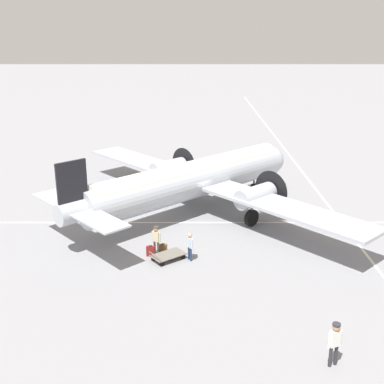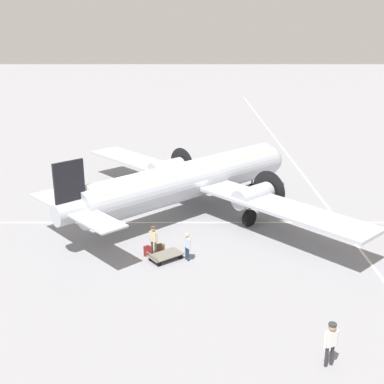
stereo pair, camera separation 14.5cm
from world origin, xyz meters
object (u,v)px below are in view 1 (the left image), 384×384
Objects in this scene: ramp_agent at (156,237)px; baggage_cart at (168,255)px; airliner_main at (196,179)px; crew_foreground at (335,339)px; suitcase_upright_spare at (150,251)px; suitcase_near_door at (163,248)px; passenger_boarding at (190,244)px.

baggage_cart is (0.68, -0.65, -0.80)m from ramp_agent.
airliner_main reaches higher than crew_foreground.
airliner_main is 7.75m from suitcase_upright_spare.
ramp_agent is 1.00m from suitcase_near_door.
suitcase_near_door is (-6.95, 9.84, -0.92)m from crew_foreground.
passenger_boarding is at bearing -35.21° from suitcase_near_door.
crew_foreground is 1.13× the size of passenger_boarding.
crew_foreground is (5.04, -16.27, -1.22)m from airliner_main.
suitcase_upright_spare is at bearing 47.39° from passenger_boarding.
ramp_agent reaches higher than suitcase_near_door.
baggage_cart is at bearing 103.99° from crew_foreground.
crew_foreground is 11.05m from baggage_cart.
passenger_boarding is 2.36m from suitcase_upright_spare.
crew_foreground is at bearing -115.24° from airliner_main.
airliner_main is 7.31m from ramp_agent.
suitcase_upright_spare is (-0.68, -0.58, 0.07)m from suitcase_near_door.
baggage_cart is at bearing -144.42° from airliner_main.
suitcase_upright_spare reaches higher than suitcase_near_door.
ramp_agent reaches higher than suitcase_upright_spare.
crew_foreground is at bearing -178.17° from passenger_boarding.
baggage_cart is (-6.63, 8.79, -0.88)m from crew_foreground.
baggage_cart is at bearing -14.36° from ramp_agent.
ramp_agent is at bearing 30.13° from suitcase_upright_spare.
airliner_main is 9.80× the size of baggage_cart.
suitcase_near_door is 0.24× the size of baggage_cart.
airliner_main is 17.08m from crew_foreground.
passenger_boarding reaches higher than suitcase_near_door.
airliner_main reaches higher than passenger_boarding.
suitcase_near_door is 0.90m from suitcase_upright_spare.
airliner_main is 11.21× the size of crew_foreground.
passenger_boarding is at bearing 98.74° from crew_foreground.
suitcase_near_door is at bearing 102.21° from crew_foreground.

